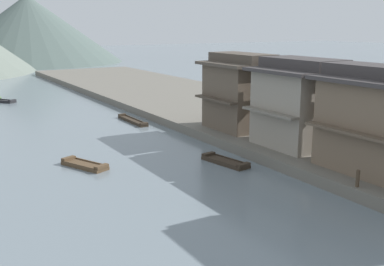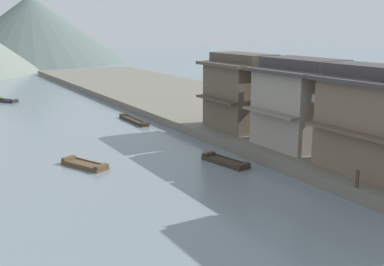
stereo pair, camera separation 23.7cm
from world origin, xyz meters
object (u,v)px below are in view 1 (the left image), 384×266
(boat_moored_third, at_px, (225,162))
(mooring_post_dock_mid, at_px, (358,178))
(boat_moored_nearest, at_px, (85,165))
(boat_moored_far, at_px, (133,121))
(house_waterfront_tall, at_px, (301,103))
(house_waterfront_narrow, at_px, (241,92))
(house_waterfront_second, at_px, (377,120))

(boat_moored_third, height_order, mooring_post_dock_mid, mooring_post_dock_mid)
(boat_moored_nearest, height_order, boat_moored_third, boat_moored_nearest)
(boat_moored_far, distance_m, house_waterfront_tall, 17.98)
(mooring_post_dock_mid, bearing_deg, boat_moored_far, 94.84)
(house_waterfront_tall, xyz_separation_m, house_waterfront_narrow, (-0.28, 6.60, 0.00))
(house_waterfront_second, bearing_deg, boat_moored_nearest, 140.12)
(boat_moored_nearest, height_order, house_waterfront_tall, house_waterfront_tall)
(boat_moored_far, bearing_deg, boat_moored_third, -90.50)
(boat_moored_third, xyz_separation_m, house_waterfront_tall, (5.77, -0.81, 3.61))
(boat_moored_far, bearing_deg, mooring_post_dock_mid, -85.16)
(mooring_post_dock_mid, bearing_deg, house_waterfront_narrow, 77.62)
(boat_moored_nearest, distance_m, mooring_post_dock_mid, 16.85)
(boat_moored_third, relative_size, house_waterfront_narrow, 0.62)
(house_waterfront_tall, relative_size, mooring_post_dock_mid, 6.64)
(house_waterfront_second, distance_m, house_waterfront_narrow, 13.28)
(boat_moored_far, xyz_separation_m, mooring_post_dock_mid, (2.11, -24.89, 1.07))
(boat_moored_far, relative_size, mooring_post_dock_mid, 5.91)
(house_waterfront_narrow, bearing_deg, boat_moored_third, -133.50)
(boat_moored_far, distance_m, mooring_post_dock_mid, 25.00)
(house_waterfront_narrow, distance_m, mooring_post_dock_mid, 15.37)
(house_waterfront_tall, bearing_deg, boat_moored_nearest, 161.13)
(boat_moored_third, distance_m, house_waterfront_tall, 6.85)
(mooring_post_dock_mid, bearing_deg, house_waterfront_second, 25.77)
(mooring_post_dock_mid, bearing_deg, boat_moored_nearest, 129.18)
(boat_moored_third, height_order, boat_moored_far, boat_moored_third)
(house_waterfront_second, relative_size, house_waterfront_tall, 1.10)
(boat_moored_third, bearing_deg, house_waterfront_narrow, 46.50)
(boat_moored_third, distance_m, house_waterfront_narrow, 8.76)
(house_waterfront_second, distance_m, mooring_post_dock_mid, 4.33)
(boat_moored_third, bearing_deg, boat_moored_nearest, 154.32)
(boat_moored_far, xyz_separation_m, house_waterfront_tall, (5.63, -16.69, 3.62))
(house_waterfront_tall, distance_m, house_waterfront_narrow, 6.60)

